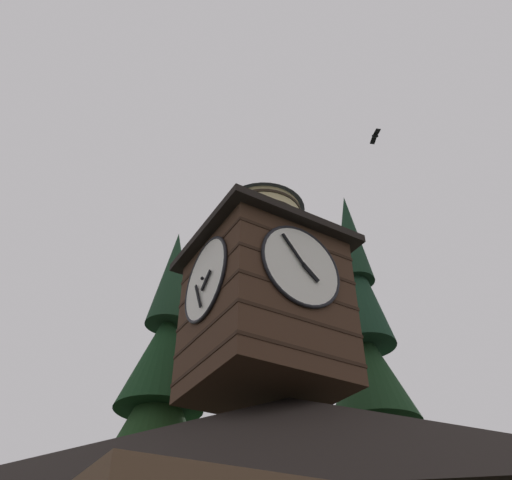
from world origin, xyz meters
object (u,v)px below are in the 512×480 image
at_px(pine_tree_behind, 152,466).
at_px(pine_tree_aside, 378,439).
at_px(clock_tower, 264,291).
at_px(moon, 183,479).
at_px(flying_bird_high, 375,136).

bearing_deg(pine_tree_behind, pine_tree_aside, 156.15).
xyz_separation_m(clock_tower, pine_tree_aside, (-6.06, -2.38, -2.85)).
bearing_deg(moon, clock_tower, 69.96).
relative_size(pine_tree_behind, flying_bird_high, 20.78).
relative_size(pine_tree_aside, moon, 9.74).
bearing_deg(pine_tree_aside, moon, -101.57).
distance_m(pine_tree_behind, pine_tree_aside, 7.70).
relative_size(pine_tree_behind, pine_tree_aside, 0.84).
height_order(pine_tree_behind, flying_bird_high, flying_bird_high).
bearing_deg(flying_bird_high, moon, -103.82).
bearing_deg(pine_tree_behind, clock_tower, 99.44).
height_order(pine_tree_aside, moon, pine_tree_aside).
bearing_deg(clock_tower, pine_tree_behind, -80.56).
height_order(clock_tower, pine_tree_aside, pine_tree_aside).
xyz_separation_m(clock_tower, moon, (-12.71, -34.84, 2.60)).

